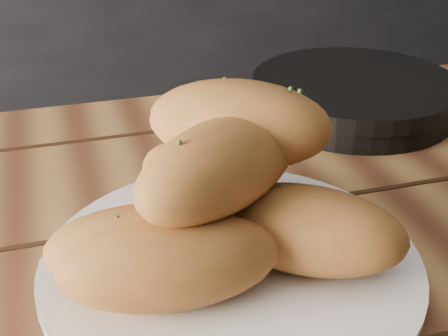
# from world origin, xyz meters

# --- Properties ---
(counter) EXTENTS (2.80, 0.60, 0.90)m
(counter) POSITION_xyz_m (0.00, 1.70, 0.45)
(counter) COLOR black
(counter) RESTS_ON ground
(plate) EXTENTS (0.31, 0.31, 0.02)m
(plate) POSITION_xyz_m (0.01, 0.23, 0.76)
(plate) COLOR white
(plate) RESTS_ON table
(bread_rolls) EXTENTS (0.29, 0.24, 0.14)m
(bread_rolls) POSITION_xyz_m (-0.01, 0.23, 0.82)
(bread_rolls) COLOR #AD6030
(bread_rolls) RESTS_ON plate
(skillet) EXTENTS (0.39, 0.26, 0.05)m
(skillet) POSITION_xyz_m (0.26, 0.51, 0.77)
(skillet) COLOR black
(skillet) RESTS_ON table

